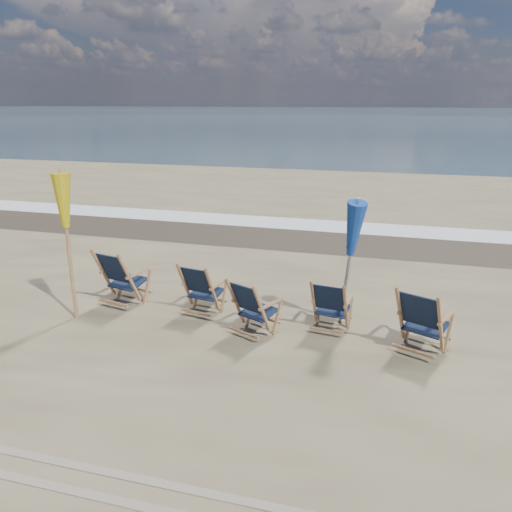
# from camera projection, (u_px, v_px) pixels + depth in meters

# --- Properties ---
(ocean) EXTENTS (400.00, 400.00, 0.00)m
(ocean) POSITION_uv_depth(u_px,v_px,m) (390.00, 114.00, 124.50)
(ocean) COLOR #3A5161
(ocean) RESTS_ON ground
(surf_foam) EXTENTS (200.00, 1.40, 0.01)m
(surf_foam) POSITION_uv_depth(u_px,v_px,m) (312.00, 225.00, 14.42)
(surf_foam) COLOR silver
(surf_foam) RESTS_ON ground
(wet_sand_strip) EXTENTS (200.00, 2.60, 0.00)m
(wet_sand_strip) POSITION_uv_depth(u_px,v_px,m) (303.00, 238.00, 13.05)
(wet_sand_strip) COLOR #42362A
(wet_sand_strip) RESTS_ON ground
(beach_chair_0) EXTENTS (0.83, 0.90, 1.06)m
(beach_chair_0) POSITION_uv_depth(u_px,v_px,m) (130.00, 281.00, 8.45)
(beach_chair_0) COLOR #101A31
(beach_chair_0) RESTS_ON ground
(beach_chair_1) EXTENTS (0.72, 0.78, 0.94)m
(beach_chair_1) POSITION_uv_depth(u_px,v_px,m) (212.00, 292.00, 8.12)
(beach_chair_1) COLOR #101A31
(beach_chair_1) RESTS_ON ground
(beach_chair_2) EXTENTS (0.82, 0.86, 0.94)m
(beach_chair_2) POSITION_uv_depth(u_px,v_px,m) (262.00, 312.00, 7.35)
(beach_chair_2) COLOR #101A31
(beach_chair_2) RESTS_ON ground
(beach_chair_3) EXTENTS (0.66, 0.72, 0.89)m
(beach_chair_3) POSITION_uv_depth(u_px,v_px,m) (345.00, 309.00, 7.51)
(beach_chair_3) COLOR #101A31
(beach_chair_3) RESTS_ON ground
(beach_chair_4) EXTENTS (0.90, 0.94, 1.02)m
(beach_chair_4) POSITION_uv_depth(u_px,v_px,m) (440.00, 327.00, 6.76)
(beach_chair_4) COLOR #101A31
(beach_chair_4) RESTS_ON ground
(umbrella_yellow) EXTENTS (0.30, 0.30, 2.35)m
(umbrella_yellow) POSITION_uv_depth(u_px,v_px,m) (64.00, 209.00, 7.81)
(umbrella_yellow) COLOR #A27048
(umbrella_yellow) RESTS_ON ground
(umbrella_blue) EXTENTS (0.30, 0.30, 2.09)m
(umbrella_blue) POSITION_uv_depth(u_px,v_px,m) (350.00, 232.00, 7.49)
(umbrella_blue) COLOR #A5A5AD
(umbrella_blue) RESTS_ON ground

